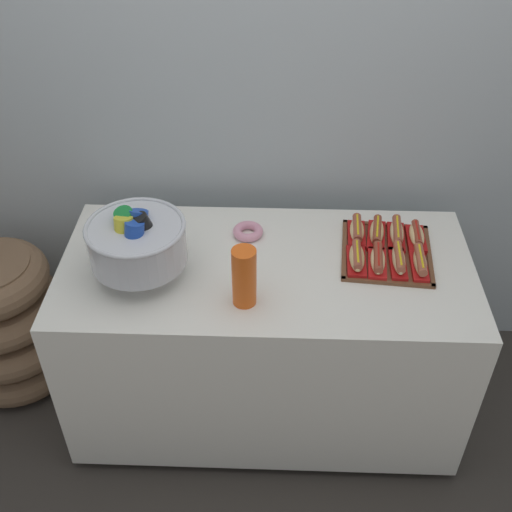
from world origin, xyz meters
TOP-DOWN VIEW (x-y plane):
  - ground_plane at (0.00, 0.00)m, footprint 10.00×10.00m
  - back_wall at (0.00, 0.53)m, footprint 6.00×0.10m
  - buffet_table at (0.00, 0.00)m, footprint 1.52×0.73m
  - floor_vase at (-1.14, 0.15)m, footprint 0.55×0.55m
  - serving_tray at (0.45, 0.08)m, footprint 0.36×0.39m
  - hot_dog_0 at (0.33, 0.01)m, footprint 0.08×0.18m
  - hot_dog_1 at (0.40, 0.00)m, footprint 0.08×0.18m
  - hot_dog_2 at (0.48, -0.00)m, footprint 0.06×0.18m
  - hot_dog_3 at (0.55, -0.01)m, footprint 0.06×0.17m
  - hot_dog_4 at (0.34, 0.17)m, footprint 0.08×0.17m
  - hot_dog_5 at (0.42, 0.17)m, footprint 0.09×0.19m
  - hot_dog_6 at (0.49, 0.16)m, footprint 0.08×0.18m
  - hot_dog_7 at (0.57, 0.15)m, footprint 0.08×0.16m
  - punch_bowl at (-0.45, -0.07)m, footprint 0.35×0.35m
  - cup_stack at (-0.07, -0.20)m, footprint 0.08×0.08m
  - donut at (-0.08, 0.18)m, footprint 0.12×0.12m

SIDE VIEW (x-z plane):
  - ground_plane at x=0.00m, z-range 0.00..0.00m
  - floor_vase at x=-1.14m, z-range -0.30..0.93m
  - buffet_table at x=0.00m, z-range 0.02..0.82m
  - serving_tray at x=0.45m, z-range 0.79..0.81m
  - donut at x=-0.08m, z-range 0.80..0.83m
  - hot_dog_7 at x=0.57m, z-range 0.80..0.86m
  - hot_dog_1 at x=0.40m, z-range 0.80..0.86m
  - hot_dog_5 at x=0.42m, z-range 0.80..0.86m
  - hot_dog_0 at x=0.33m, z-range 0.80..0.86m
  - hot_dog_4 at x=0.34m, z-range 0.80..0.86m
  - hot_dog_3 at x=0.55m, z-range 0.80..0.87m
  - hot_dog_2 at x=0.48m, z-range 0.80..0.87m
  - hot_dog_6 at x=0.49m, z-range 0.80..0.87m
  - cup_stack at x=-0.07m, z-range 0.80..1.02m
  - punch_bowl at x=-0.45m, z-range 0.82..1.08m
  - back_wall at x=0.00m, z-range 0.00..2.60m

